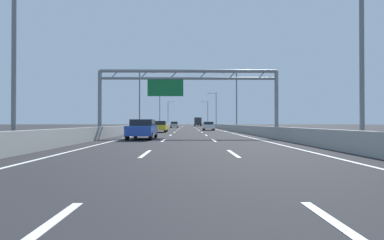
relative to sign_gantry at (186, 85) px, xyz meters
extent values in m
plane|color=#262628|center=(0.28, 71.30, -4.87)|extent=(260.00, 260.00, 0.00)
cube|color=white|center=(-1.52, -16.20, -4.87)|extent=(0.16, 3.00, 0.01)
cube|color=white|center=(-1.52, -7.20, -4.87)|extent=(0.16, 3.00, 0.01)
cube|color=white|center=(-1.52, 1.80, -4.87)|extent=(0.16, 3.00, 0.01)
cube|color=white|center=(-1.52, 10.80, -4.87)|extent=(0.16, 3.00, 0.01)
cube|color=white|center=(-1.52, 19.80, -4.87)|extent=(0.16, 3.00, 0.01)
cube|color=white|center=(-1.52, 28.80, -4.87)|extent=(0.16, 3.00, 0.01)
cube|color=white|center=(-1.52, 37.80, -4.87)|extent=(0.16, 3.00, 0.01)
cube|color=white|center=(-1.52, 46.80, -4.87)|extent=(0.16, 3.00, 0.01)
cube|color=white|center=(-1.52, 55.80, -4.87)|extent=(0.16, 3.00, 0.01)
cube|color=white|center=(-1.52, 64.80, -4.87)|extent=(0.16, 3.00, 0.01)
cube|color=white|center=(-1.52, 73.80, -4.87)|extent=(0.16, 3.00, 0.01)
cube|color=white|center=(-1.52, 82.80, -4.87)|extent=(0.16, 3.00, 0.01)
cube|color=white|center=(-1.52, 91.80, -4.87)|extent=(0.16, 3.00, 0.01)
cube|color=white|center=(-1.52, 100.80, -4.87)|extent=(0.16, 3.00, 0.01)
cube|color=white|center=(-1.52, 109.80, -4.87)|extent=(0.16, 3.00, 0.01)
cube|color=white|center=(-1.52, 118.80, -4.87)|extent=(0.16, 3.00, 0.01)
cube|color=white|center=(-1.52, 127.80, -4.87)|extent=(0.16, 3.00, 0.01)
cube|color=white|center=(2.08, -25.20, -4.87)|extent=(0.16, 3.00, 0.01)
cube|color=white|center=(2.08, -16.20, -4.87)|extent=(0.16, 3.00, 0.01)
cube|color=white|center=(2.08, -7.20, -4.87)|extent=(0.16, 3.00, 0.01)
cube|color=white|center=(2.08, 1.80, -4.87)|extent=(0.16, 3.00, 0.01)
cube|color=white|center=(2.08, 10.80, -4.87)|extent=(0.16, 3.00, 0.01)
cube|color=white|center=(2.08, 19.80, -4.87)|extent=(0.16, 3.00, 0.01)
cube|color=white|center=(2.08, 28.80, -4.87)|extent=(0.16, 3.00, 0.01)
cube|color=white|center=(2.08, 37.80, -4.87)|extent=(0.16, 3.00, 0.01)
cube|color=white|center=(2.08, 46.80, -4.87)|extent=(0.16, 3.00, 0.01)
cube|color=white|center=(2.08, 55.80, -4.87)|extent=(0.16, 3.00, 0.01)
cube|color=white|center=(2.08, 64.80, -4.87)|extent=(0.16, 3.00, 0.01)
cube|color=white|center=(2.08, 73.80, -4.87)|extent=(0.16, 3.00, 0.01)
cube|color=white|center=(2.08, 82.80, -4.87)|extent=(0.16, 3.00, 0.01)
cube|color=white|center=(2.08, 91.80, -4.87)|extent=(0.16, 3.00, 0.01)
cube|color=white|center=(2.08, 100.80, -4.87)|extent=(0.16, 3.00, 0.01)
cube|color=white|center=(2.08, 109.80, -4.87)|extent=(0.16, 3.00, 0.01)
cube|color=white|center=(2.08, 118.80, -4.87)|extent=(0.16, 3.00, 0.01)
cube|color=white|center=(2.08, 127.80, -4.87)|extent=(0.16, 3.00, 0.01)
cube|color=white|center=(-4.97, 59.30, -4.87)|extent=(0.16, 176.00, 0.01)
cube|color=white|center=(5.53, 59.30, -4.87)|extent=(0.16, 176.00, 0.01)
cube|color=#9E9E99|center=(-6.62, 81.30, -4.40)|extent=(0.45, 220.00, 0.95)
cube|color=#9E9E99|center=(7.18, 81.30, -4.40)|extent=(0.45, 220.00, 0.95)
cylinder|color=gray|center=(-8.14, 0.00, -1.77)|extent=(0.36, 0.36, 6.20)
cylinder|color=gray|center=(8.70, 0.00, -1.77)|extent=(0.36, 0.36, 6.20)
cylinder|color=gray|center=(0.28, 0.00, 1.33)|extent=(16.84, 0.32, 0.32)
cylinder|color=gray|center=(0.28, 0.00, 0.63)|extent=(16.84, 0.26, 0.26)
cylinder|color=gray|center=(-6.74, 0.00, 0.98)|extent=(0.74, 0.10, 0.74)
cylinder|color=gray|center=(-3.93, 0.00, 0.98)|extent=(0.74, 0.10, 0.74)
cylinder|color=gray|center=(-1.13, 0.00, 0.98)|extent=(0.74, 0.10, 0.74)
cylinder|color=gray|center=(1.68, 0.00, 0.98)|extent=(0.74, 0.10, 0.74)
cylinder|color=gray|center=(4.49, 0.00, 0.98)|extent=(0.74, 0.10, 0.74)
cylinder|color=gray|center=(7.30, 0.00, 0.98)|extent=(0.74, 0.10, 0.74)
cube|color=#146B33|center=(-1.92, 0.00, -0.27)|extent=(3.40, 0.12, 1.60)
cylinder|color=slate|center=(-7.42, -15.25, -0.12)|extent=(0.20, 0.20, 9.50)
cylinder|color=slate|center=(7.98, -15.25, -0.12)|extent=(0.20, 0.20, 9.50)
cylinder|color=slate|center=(-7.42, 18.93, -0.12)|extent=(0.20, 0.20, 9.50)
cylinder|color=slate|center=(-6.32, 18.93, 4.48)|extent=(2.20, 0.12, 0.12)
cube|color=#F2EAC6|center=(-5.22, 18.93, 4.38)|extent=(0.56, 0.28, 0.20)
cylinder|color=slate|center=(7.98, 18.93, -0.12)|extent=(0.20, 0.20, 9.50)
cylinder|color=slate|center=(6.88, 18.93, 4.48)|extent=(2.20, 0.12, 0.12)
cube|color=#F2EAC6|center=(5.78, 18.93, 4.38)|extent=(0.56, 0.28, 0.20)
cylinder|color=slate|center=(-7.42, 53.10, -0.12)|extent=(0.20, 0.20, 9.50)
cylinder|color=slate|center=(-6.32, 53.10, 4.48)|extent=(2.20, 0.12, 0.12)
cube|color=#F2EAC6|center=(-5.22, 53.10, 4.38)|extent=(0.56, 0.28, 0.20)
cylinder|color=slate|center=(7.98, 53.10, -0.12)|extent=(0.20, 0.20, 9.50)
cylinder|color=slate|center=(6.88, 53.10, 4.48)|extent=(2.20, 0.12, 0.12)
cube|color=#F2EAC6|center=(5.78, 53.10, 4.38)|extent=(0.56, 0.28, 0.20)
cylinder|color=slate|center=(-7.42, 87.28, -0.12)|extent=(0.20, 0.20, 9.50)
cylinder|color=slate|center=(-6.32, 87.28, 4.48)|extent=(2.20, 0.12, 0.12)
cube|color=#F2EAC6|center=(-5.22, 87.28, 4.38)|extent=(0.56, 0.28, 0.20)
cylinder|color=slate|center=(7.98, 87.28, -0.12)|extent=(0.20, 0.20, 9.50)
cylinder|color=slate|center=(6.88, 87.28, 4.48)|extent=(2.20, 0.12, 0.12)
cube|color=#F2EAC6|center=(5.78, 87.28, 4.38)|extent=(0.56, 0.28, 0.20)
cube|color=#2347AD|center=(-3.29, -5.27, -4.19)|extent=(1.89, 4.57, 0.72)
cube|color=black|center=(-3.29, -5.16, -3.59)|extent=(1.67, 2.19, 0.49)
cylinder|color=black|center=(-4.13, -3.53, -4.55)|extent=(0.22, 0.64, 0.64)
cylinder|color=black|center=(-2.45, -3.53, -4.55)|extent=(0.22, 0.64, 0.64)
cylinder|color=black|center=(-4.13, -7.01, -4.55)|extent=(0.22, 0.64, 0.64)
cylinder|color=black|center=(-2.45, -7.01, -4.55)|extent=(0.22, 0.64, 0.64)
cube|color=silver|center=(3.68, 21.44, -4.24)|extent=(1.78, 4.56, 0.64)
cube|color=black|center=(3.68, 21.77, -3.68)|extent=(1.56, 1.99, 0.47)
cylinder|color=black|center=(2.90, 23.17, -4.55)|extent=(0.22, 0.64, 0.64)
cylinder|color=black|center=(4.46, 23.17, -4.55)|extent=(0.22, 0.64, 0.64)
cylinder|color=black|center=(2.90, 19.71, -4.55)|extent=(0.22, 0.64, 0.64)
cylinder|color=black|center=(4.46, 19.71, -4.55)|extent=(0.22, 0.64, 0.64)
cube|color=yellow|center=(-3.50, 11.57, -4.23)|extent=(1.82, 4.62, 0.66)
cube|color=black|center=(-3.50, 10.90, -3.64)|extent=(1.60, 1.88, 0.52)
cylinder|color=black|center=(-4.31, 13.32, -4.55)|extent=(0.22, 0.64, 0.64)
cylinder|color=black|center=(-2.70, 13.32, -4.55)|extent=(0.22, 0.64, 0.64)
cylinder|color=black|center=(-4.31, 9.81, -4.55)|extent=(0.22, 0.64, 0.64)
cylinder|color=black|center=(-2.70, 9.81, -4.55)|extent=(0.22, 0.64, 0.64)
cube|color=black|center=(3.68, 92.42, -4.23)|extent=(1.75, 4.49, 0.64)
cube|color=black|center=(3.68, 92.60, -3.66)|extent=(1.54, 2.11, 0.50)
cylinder|color=black|center=(2.91, 94.11, -4.55)|extent=(0.22, 0.64, 0.64)
cylinder|color=black|center=(4.45, 94.11, -4.55)|extent=(0.22, 0.64, 0.64)
cylinder|color=black|center=(2.91, 90.72, -4.55)|extent=(0.22, 0.64, 0.64)
cylinder|color=black|center=(4.45, 90.72, -4.55)|extent=(0.22, 0.64, 0.64)
cube|color=#A8ADB2|center=(-3.15, 46.33, -4.21)|extent=(1.87, 4.40, 0.68)
cube|color=black|center=(-3.15, 46.40, -3.61)|extent=(1.64, 1.80, 0.53)
cylinder|color=black|center=(-3.97, 47.99, -4.55)|extent=(0.22, 0.64, 0.64)
cylinder|color=black|center=(-2.32, 47.99, -4.55)|extent=(0.22, 0.64, 0.64)
cylinder|color=black|center=(-3.97, 44.68, -4.55)|extent=(0.22, 0.64, 0.64)
cylinder|color=black|center=(-2.32, 44.68, -4.55)|extent=(0.22, 0.64, 0.64)
cube|color=silver|center=(3.81, 82.25, -3.35)|extent=(2.40, 2.24, 2.09)
cube|color=#333338|center=(3.81, 78.15, -3.09)|extent=(2.40, 5.55, 2.61)
cylinder|color=black|center=(2.75, 82.47, -4.39)|extent=(0.28, 0.96, 0.96)
cylinder|color=black|center=(4.87, 82.47, -4.39)|extent=(0.28, 0.96, 0.96)
cylinder|color=black|center=(2.75, 76.78, -4.39)|extent=(0.28, 0.96, 0.96)
cylinder|color=black|center=(4.87, 76.78, -4.39)|extent=(0.28, 0.96, 0.96)
camera|label=1|loc=(0.21, -28.44, -3.60)|focal=27.98mm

